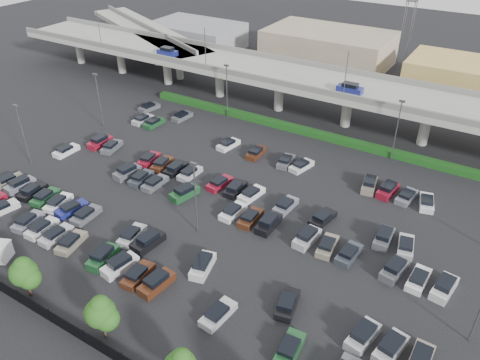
% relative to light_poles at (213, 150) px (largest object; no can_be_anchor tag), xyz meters
% --- Properties ---
extents(ground, '(280.00, 280.00, 0.00)m').
position_rel_light_poles_xyz_m(ground, '(4.13, -2.00, -6.24)').
color(ground, black).
extents(overpass, '(150.00, 13.00, 15.80)m').
position_rel_light_poles_xyz_m(overpass, '(3.92, 29.99, 0.74)').
color(overpass, gray).
rests_on(overpass, ground).
extents(on_ramp, '(50.93, 30.13, 8.80)m').
position_rel_light_poles_xyz_m(on_ramp, '(-47.98, 41.05, 0.62)').
color(on_ramp, gray).
rests_on(on_ramp, ground).
extents(hedge, '(66.00, 1.60, 1.10)m').
position_rel_light_poles_xyz_m(hedge, '(4.13, 23.00, -5.69)').
color(hedge, '#123F12').
rests_on(hedge, ground).
extents(fence, '(70.00, 0.10, 2.00)m').
position_rel_light_poles_xyz_m(fence, '(4.07, -30.00, -5.34)').
color(fence, black).
rests_on(fence, ground).
extents(tree_row, '(65.07, 3.66, 5.94)m').
position_rel_light_poles_xyz_m(tree_row, '(4.83, -28.53, -2.72)').
color(tree_row, '#332316').
rests_on(tree_row, ground).
extents(parked_cars, '(63.02, 41.65, 1.67)m').
position_rel_light_poles_xyz_m(parked_cars, '(2.78, -6.91, -5.62)').
color(parked_cars, '#492313').
rests_on(parked_cars, ground).
extents(light_poles, '(66.90, 48.38, 10.30)m').
position_rel_light_poles_xyz_m(light_poles, '(0.00, 0.00, 0.00)').
color(light_poles, '#48474C').
rests_on(light_poles, ground).
extents(distant_buildings, '(138.00, 24.00, 9.00)m').
position_rel_light_poles_xyz_m(distant_buildings, '(16.50, 59.81, -2.49)').
color(distant_buildings, gray).
rests_on(distant_buildings, ground).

